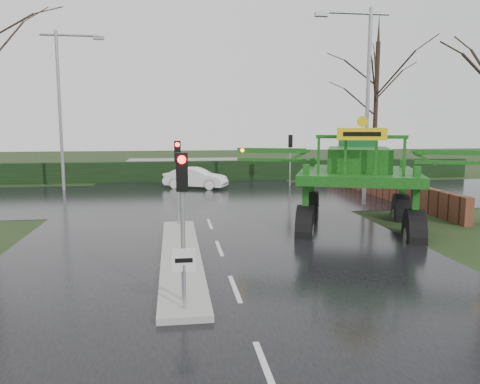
{
  "coord_description": "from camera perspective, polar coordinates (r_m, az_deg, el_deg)",
  "views": [
    {
      "loc": [
        -1.49,
        -11.27,
        4.09
      ],
      "look_at": [
        0.63,
        3.45,
        2.0
      ],
      "focal_mm": 35.0,
      "sensor_mm": 36.0,
      "label": 1
    }
  ],
  "objects": [
    {
      "name": "street_light_left_far",
      "position": [
        32.04,
        -20.65,
        10.89
      ],
      "size": [
        3.85,
        0.3,
        10.0
      ],
      "color": "gray",
      "rests_on": "ground"
    },
    {
      "name": "traffic_signal_near",
      "position": [
        10.38,
        -7.05,
        -0.37
      ],
      "size": [
        0.26,
        0.33,
        3.52
      ],
      "color": "gray",
      "rests_on": "ground"
    },
    {
      "name": "street_light_right",
      "position": [
        25.28,
        14.69,
        12.05
      ],
      "size": [
        3.85,
        0.3,
        10.0
      ],
      "color": "gray",
      "rests_on": "ground"
    },
    {
      "name": "traffic_signal_mid",
      "position": [
        18.83,
        -7.6,
        3.36
      ],
      "size": [
        0.26,
        0.33,
        3.52
      ],
      "color": "gray",
      "rests_on": "ground"
    },
    {
      "name": "tree_right_far",
      "position": [
        35.46,
        16.28,
        11.57
      ],
      "size": [
        7.0,
        7.0,
        12.05
      ],
      "color": "black",
      "rests_on": "ground"
    },
    {
      "name": "brick_wall",
      "position": [
        30.0,
        15.43,
        1.02
      ],
      "size": [
        0.4,
        20.0,
        1.2
      ],
      "primitive_type": "cube",
      "color": "#592D1E",
      "rests_on": "ground"
    },
    {
      "name": "road_main",
      "position": [
        21.71,
        -4.12,
        -2.87
      ],
      "size": [
        14.0,
        80.0,
        0.02
      ],
      "primitive_type": "cube",
      "color": "black",
      "rests_on": "ground"
    },
    {
      "name": "road_cross",
      "position": [
        27.62,
        -5.01,
        -0.54
      ],
      "size": [
        80.0,
        12.0,
        0.02
      ],
      "primitive_type": "cube",
      "color": "black",
      "rests_on": "ground"
    },
    {
      "name": "median_island",
      "position": [
        14.83,
        -7.22,
        -7.74
      ],
      "size": [
        1.2,
        10.0,
        0.16
      ],
      "primitive_type": "cube",
      "color": "gray",
      "rests_on": "ground"
    },
    {
      "name": "hedge_row",
      "position": [
        35.46,
        -5.76,
        2.55
      ],
      "size": [
        44.0,
        0.9,
        1.5
      ],
      "primitive_type": "cube",
      "color": "black",
      "rests_on": "ground"
    },
    {
      "name": "traffic_signal_far",
      "position": [
        32.32,
        6.15,
        5.29
      ],
      "size": [
        0.26,
        0.33,
        3.52
      ],
      "rotation": [
        0.0,
        0.0,
        3.14
      ],
      "color": "gray",
      "rests_on": "ground"
    },
    {
      "name": "crop_sprayer",
      "position": [
        18.12,
        8.13,
        3.31
      ],
      "size": [
        9.42,
        7.4,
        5.57
      ],
      "rotation": [
        0.0,
        0.0,
        -0.35
      ],
      "color": "black",
      "rests_on": "ground"
    },
    {
      "name": "ground",
      "position": [
        12.08,
        -0.64,
        -11.78
      ],
      "size": [
        140.0,
        140.0,
        0.0
      ],
      "primitive_type": "plane",
      "color": "black",
      "rests_on": "ground"
    },
    {
      "name": "keep_left_sign",
      "position": [
        10.23,
        -6.85,
        -9.29
      ],
      "size": [
        0.5,
        0.07,
        1.35
      ],
      "color": "gray",
      "rests_on": "ground"
    },
    {
      "name": "white_sedan",
      "position": [
        31.21,
        -5.41,
        0.43
      ],
      "size": [
        4.4,
        3.02,
        1.37
      ],
      "primitive_type": "imported",
      "rotation": [
        0.0,
        0.0,
        1.15
      ],
      "color": "white",
      "rests_on": "ground"
    }
  ]
}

